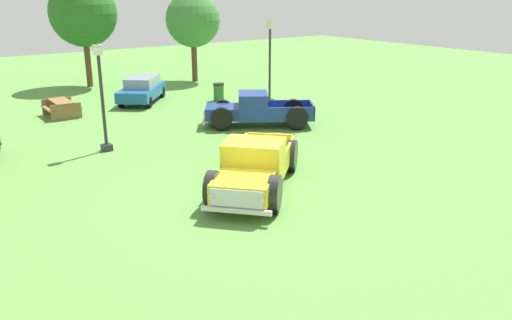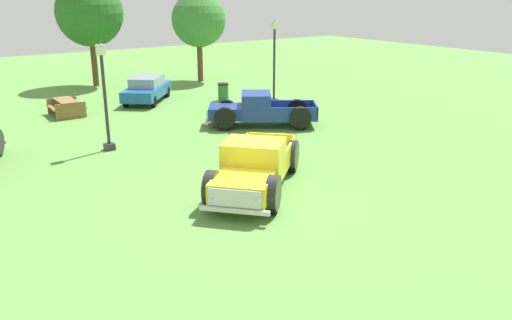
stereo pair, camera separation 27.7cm
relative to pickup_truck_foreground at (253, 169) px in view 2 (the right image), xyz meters
name	(u,v)px [view 2 (the right image)]	position (x,y,z in m)	size (l,w,h in m)	color
ground_plane	(252,197)	(-0.25, -0.32, -0.75)	(80.00, 80.00, 0.00)	#5B9342
pickup_truck_foreground	(253,169)	(0.00, 0.00, 0.00)	(5.04, 4.83, 1.58)	yellow
pickup_truck_behind_right	(255,110)	(4.62, 6.55, -0.05)	(4.96, 4.12, 1.48)	navy
sedan_distant_a	(147,89)	(2.88, 14.18, -0.04)	(3.89, 4.16, 1.35)	#195699
lamp_post_near	(274,61)	(8.15, 9.82, 1.50)	(0.36, 0.36, 4.30)	#2D2D33
lamp_post_far	(105,95)	(-1.99, 6.71, 1.34)	(0.36, 0.36, 4.00)	#2D2D33
picnic_table	(66,106)	(-1.66, 13.34, -0.26)	(1.53, 1.84, 0.78)	olive
trash_can	(223,92)	(6.40, 12.09, -0.28)	(0.59, 0.59, 0.95)	#2D6B2D
oak_tree_east	(199,20)	(8.50, 18.36, 3.16)	(3.47, 3.47, 5.67)	brown
oak_tree_west	(90,13)	(2.21, 20.49, 3.67)	(4.02, 4.02, 6.45)	brown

